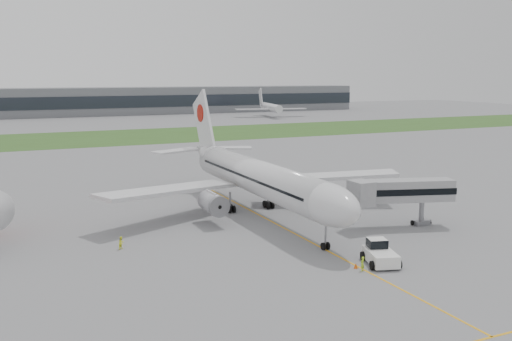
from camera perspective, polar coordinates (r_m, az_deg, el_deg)
name	(u,v)px	position (r m, az deg, el deg)	size (l,w,h in m)	color
ground	(270,221)	(81.02, 1.38, -5.03)	(600.00, 600.00, 0.00)	slate
apron_markings	(286,229)	(76.71, 3.02, -5.88)	(70.00, 70.00, 0.04)	orange
grass_strip	(111,137)	(194.61, -14.32, 3.23)	(600.00, 50.00, 0.02)	#34521E
terminal_building	(69,102)	(302.59, -18.19, 6.53)	(320.00, 22.30, 14.00)	slate
airliner	(255,176)	(84.12, -0.06, -0.53)	(48.13, 53.95, 17.88)	silver
pushback_tug	(380,253)	(64.30, 12.26, -8.08)	(4.44, 5.49, 2.51)	white
jet_bridge	(398,192)	(78.85, 14.00, -2.05)	(14.50, 6.82, 6.65)	gray
safety_cone_left	(356,266)	(62.46, 9.95, -9.35)	(0.43, 0.43, 0.60)	#DA4C0B
safety_cone_right	(376,266)	(62.64, 11.89, -9.37)	(0.43, 0.43, 0.58)	#DA4C0B
ground_crew_near	(362,264)	(61.61, 10.59, -9.16)	(0.57, 0.38, 1.57)	#ABD924
ground_crew_far	(121,243)	(69.67, -13.31, -7.05)	(0.76, 0.59, 1.56)	#F9FF2A
distant_aircraft_right	(271,117)	(281.49, 1.52, 5.38)	(35.11, 30.98, 13.42)	silver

